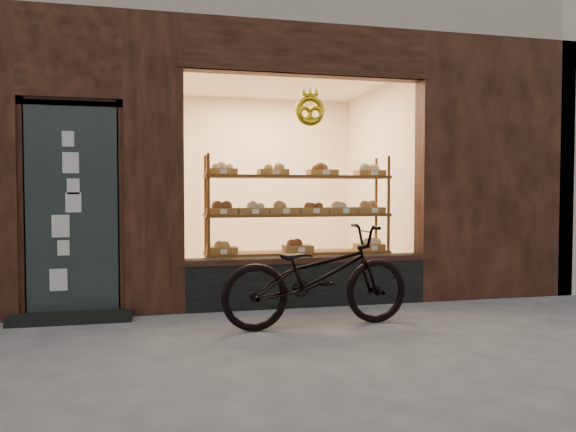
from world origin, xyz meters
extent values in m
plane|color=#525256|center=(0.00, 0.00, 0.00)|extent=(90.00, 90.00, 0.00)
cube|color=black|center=(0.45, 2.12, 0.28)|extent=(2.70, 0.25, 0.55)
cube|color=#232B2B|center=(-2.00, 2.06, 1.10)|extent=(0.90, 0.04, 2.15)
cube|color=black|center=(-2.00, 1.90, 0.04)|extent=(1.15, 0.35, 0.08)
torus|color=yellow|center=(0.45, 2.02, 2.15)|extent=(0.33, 0.07, 0.33)
cube|color=brown|center=(0.45, 2.55, 0.05)|extent=(2.20, 0.45, 0.04)
cube|color=brown|center=(0.45, 2.55, 0.55)|extent=(2.20, 0.45, 0.03)
cube|color=brown|center=(0.45, 2.55, 1.00)|extent=(2.20, 0.45, 0.04)
cube|color=brown|center=(0.45, 2.55, 1.45)|extent=(2.20, 0.45, 0.04)
cylinder|color=brown|center=(-0.62, 2.35, 0.85)|extent=(0.04, 0.04, 1.70)
cylinder|color=brown|center=(1.52, 2.35, 0.85)|extent=(0.04, 0.04, 1.70)
cylinder|color=brown|center=(-0.62, 2.75, 0.85)|extent=(0.04, 0.04, 1.70)
cylinder|color=brown|center=(1.52, 2.75, 0.85)|extent=(0.04, 0.04, 1.70)
cube|color=olive|center=(-0.45, 2.55, 0.60)|extent=(0.34, 0.24, 0.07)
sphere|color=#A5803A|center=(-0.45, 2.55, 0.69)|extent=(0.11, 0.11, 0.11)
cube|color=white|center=(-0.45, 2.36, 0.60)|extent=(0.07, 0.01, 0.05)
cube|color=olive|center=(0.45, 2.55, 0.60)|extent=(0.34, 0.24, 0.07)
sphere|color=#572D19|center=(0.45, 2.55, 0.69)|extent=(0.11, 0.11, 0.11)
cube|color=white|center=(0.45, 2.36, 0.60)|extent=(0.07, 0.01, 0.05)
cube|color=olive|center=(1.35, 2.55, 0.60)|extent=(0.34, 0.24, 0.07)
sphere|color=tan|center=(1.35, 2.55, 0.69)|extent=(0.11, 0.11, 0.11)
cube|color=white|center=(1.35, 2.36, 0.60)|extent=(0.08, 0.01, 0.05)
cube|color=olive|center=(-0.45, 2.55, 1.05)|extent=(0.34, 0.24, 0.07)
sphere|color=#572D19|center=(-0.45, 2.55, 1.14)|extent=(0.11, 0.11, 0.11)
cube|color=white|center=(-0.45, 2.36, 1.05)|extent=(0.07, 0.01, 0.06)
cube|color=olive|center=(-0.09, 2.55, 1.05)|extent=(0.34, 0.24, 0.07)
sphere|color=tan|center=(-0.09, 2.55, 1.14)|extent=(0.11, 0.11, 0.11)
cube|color=white|center=(-0.09, 2.36, 1.05)|extent=(0.08, 0.01, 0.06)
cube|color=olive|center=(0.27, 2.55, 1.05)|extent=(0.34, 0.24, 0.07)
sphere|color=#A5803A|center=(0.27, 2.55, 1.14)|extent=(0.11, 0.11, 0.11)
cube|color=white|center=(0.27, 2.36, 1.05)|extent=(0.07, 0.01, 0.06)
cube|color=olive|center=(0.63, 2.55, 1.05)|extent=(0.34, 0.24, 0.07)
sphere|color=#572D19|center=(0.63, 2.55, 1.14)|extent=(0.11, 0.11, 0.11)
cube|color=white|center=(0.63, 2.36, 1.05)|extent=(0.07, 0.01, 0.06)
cube|color=olive|center=(0.99, 2.55, 1.05)|extent=(0.34, 0.24, 0.07)
sphere|color=tan|center=(0.99, 2.55, 1.14)|extent=(0.11, 0.11, 0.11)
cube|color=white|center=(0.99, 2.36, 1.05)|extent=(0.08, 0.01, 0.06)
cube|color=olive|center=(1.35, 2.55, 1.05)|extent=(0.34, 0.24, 0.07)
sphere|color=#A5803A|center=(1.35, 2.55, 1.14)|extent=(0.11, 0.11, 0.11)
cube|color=white|center=(1.35, 2.36, 1.05)|extent=(0.08, 0.01, 0.06)
cube|color=olive|center=(-0.45, 2.55, 1.50)|extent=(0.34, 0.24, 0.07)
sphere|color=tan|center=(-0.45, 2.55, 1.59)|extent=(0.11, 0.11, 0.11)
cube|color=white|center=(-0.45, 2.36, 1.50)|extent=(0.07, 0.01, 0.06)
cube|color=olive|center=(0.15, 2.55, 1.50)|extent=(0.34, 0.24, 0.07)
sphere|color=#A5803A|center=(0.15, 2.55, 1.59)|extent=(0.11, 0.11, 0.11)
cube|color=white|center=(0.15, 2.36, 1.50)|extent=(0.08, 0.01, 0.06)
cube|color=olive|center=(0.75, 2.55, 1.50)|extent=(0.34, 0.24, 0.07)
sphere|color=#572D19|center=(0.75, 2.55, 1.59)|extent=(0.11, 0.11, 0.11)
cube|color=white|center=(0.75, 2.36, 1.50)|extent=(0.07, 0.01, 0.06)
cube|color=olive|center=(1.35, 2.55, 1.50)|extent=(0.34, 0.24, 0.07)
sphere|color=tan|center=(1.35, 2.55, 1.59)|extent=(0.11, 0.11, 0.11)
cube|color=white|center=(1.35, 2.36, 1.50)|extent=(0.08, 0.01, 0.06)
imported|color=black|center=(0.28, 1.15, 0.48)|extent=(1.86, 0.75, 0.96)
camera|label=1|loc=(-1.19, -3.88, 1.25)|focal=35.00mm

